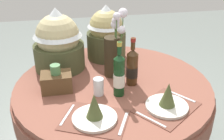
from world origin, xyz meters
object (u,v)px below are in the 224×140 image
object	(u,v)px
tumbler_near_left	(99,87)
gift_tub_back_left	(58,38)
wine_bottle_centre	(132,67)
flower_vase	(113,49)
place_setting_left	(95,112)
dining_table	(113,99)
wine_bottle_left	(119,75)
woven_basket_side_left	(57,81)
place_setting_right	(167,101)
gift_tub_back_centre	(106,31)

from	to	relation	value
tumbler_near_left	gift_tub_back_left	xyz separation A→B (m)	(-0.22, 0.41, 0.17)
wine_bottle_centre	gift_tub_back_left	size ratio (longest dim) A/B	0.72
flower_vase	tumbler_near_left	xyz separation A→B (m)	(-0.13, -0.23, -0.14)
place_setting_left	flower_vase	world-z (taller)	flower_vase
wine_bottle_centre	gift_tub_back_left	xyz separation A→B (m)	(-0.45, 0.33, 0.10)
dining_table	gift_tub_back_left	bearing A→B (deg)	138.23
wine_bottle_left	wine_bottle_centre	distance (m)	0.16
woven_basket_side_left	place_setting_right	bearing A→B (deg)	-27.47
gift_tub_back_centre	wine_bottle_centre	bearing A→B (deg)	-78.60
flower_vase	dining_table	bearing A→B (deg)	-102.06
place_setting_left	tumbler_near_left	size ratio (longest dim) A/B	3.86
gift_tub_back_left	woven_basket_side_left	size ratio (longest dim) A/B	2.35
place_setting_right	wine_bottle_centre	world-z (taller)	wine_bottle_centre
tumbler_near_left	gift_tub_back_centre	bearing A→B (deg)	75.34
wine_bottle_left	wine_bottle_centre	world-z (taller)	wine_bottle_left
gift_tub_back_left	gift_tub_back_centre	distance (m)	0.38
wine_bottle_left	flower_vase	bearing A→B (deg)	86.82
wine_bottle_left	gift_tub_back_centre	world-z (taller)	gift_tub_back_centre
flower_vase	woven_basket_side_left	world-z (taller)	flower_vase
place_setting_left	gift_tub_back_centre	xyz separation A→B (m)	(0.20, 0.78, 0.17)
dining_table	place_setting_right	size ratio (longest dim) A/B	3.04
dining_table	flower_vase	world-z (taller)	flower_vase
tumbler_near_left	wine_bottle_left	bearing A→B (deg)	-11.51
dining_table	flower_vase	size ratio (longest dim) A/B	2.81
wine_bottle_centre	woven_basket_side_left	world-z (taller)	wine_bottle_centre
wine_bottle_left	woven_basket_side_left	xyz separation A→B (m)	(-0.37, 0.13, -0.07)
place_setting_left	gift_tub_back_left	bearing A→B (deg)	103.90
flower_vase	wine_bottle_centre	size ratio (longest dim) A/B	1.46
gift_tub_back_left	gift_tub_back_centre	world-z (taller)	gift_tub_back_left
dining_table	woven_basket_side_left	world-z (taller)	woven_basket_side_left
place_setting_left	dining_table	bearing A→B (deg)	65.14
gift_tub_back_left	woven_basket_side_left	world-z (taller)	gift_tub_back_left
wine_bottle_left	tumbler_near_left	bearing A→B (deg)	168.49
wine_bottle_centre	gift_tub_back_centre	distance (m)	0.47
place_setting_left	flower_vase	bearing A→B (deg)	67.91
gift_tub_back_left	woven_basket_side_left	distance (m)	0.35
wine_bottle_left	tumbler_near_left	world-z (taller)	wine_bottle_left
place_setting_right	place_setting_left	bearing A→B (deg)	-175.47
place_setting_right	flower_vase	distance (m)	0.51
gift_tub_back_centre	woven_basket_side_left	bearing A→B (deg)	-131.81
wine_bottle_left	gift_tub_back_left	size ratio (longest dim) A/B	0.78
gift_tub_back_left	place_setting_right	bearing A→B (deg)	-47.37
place_setting_left	place_setting_right	size ratio (longest dim) A/B	0.98
wine_bottle_left	woven_basket_side_left	world-z (taller)	wine_bottle_left
wine_bottle_centre	tumbler_near_left	distance (m)	0.25
place_setting_right	woven_basket_side_left	world-z (taller)	woven_basket_side_left
wine_bottle_centre	gift_tub_back_centre	bearing A→B (deg)	101.40
wine_bottle_centre	woven_basket_side_left	xyz separation A→B (m)	(-0.48, 0.01, -0.06)
wine_bottle_centre	flower_vase	bearing A→B (deg)	124.43
gift_tub_back_centre	woven_basket_side_left	size ratio (longest dim) A/B	2.22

